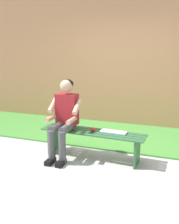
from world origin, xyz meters
TOP-DOWN VIEW (x-y plane):
  - ground_plane at (0.97, 1.00)m, footprint 10.00×7.00m
  - grass_strip at (0.00, -1.50)m, footprint 9.00×2.31m
  - brick_wall at (0.50, -2.13)m, footprint 9.50×0.24m
  - bench_near at (0.00, 0.00)m, footprint 1.70×0.46m
  - person_seated at (0.45, 0.10)m, footprint 0.50×0.69m
  - apple at (-0.01, 0.03)m, footprint 0.07×0.07m
  - book_open at (-0.33, -0.04)m, footprint 0.42×0.18m

SIDE VIEW (x-z plane):
  - ground_plane at x=0.97m, z-range -0.04..0.00m
  - grass_strip at x=0.00m, z-range 0.00..0.03m
  - bench_near at x=0.00m, z-range 0.12..0.56m
  - book_open at x=-0.33m, z-range 0.44..0.47m
  - apple at x=-0.01m, z-range 0.45..0.52m
  - person_seated at x=0.45m, z-range 0.06..1.31m
  - brick_wall at x=0.50m, z-range 0.00..3.15m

